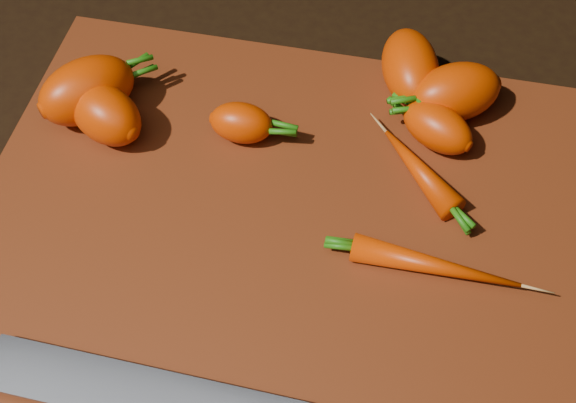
# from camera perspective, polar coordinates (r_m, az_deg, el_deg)

# --- Properties ---
(ground) EXTENTS (2.00, 2.00, 0.01)m
(ground) POSITION_cam_1_polar(r_m,az_deg,el_deg) (0.65, -0.18, -2.54)
(ground) COLOR black
(cutting_board) EXTENTS (0.50, 0.40, 0.01)m
(cutting_board) POSITION_cam_1_polar(r_m,az_deg,el_deg) (0.64, -0.18, -1.99)
(cutting_board) COLOR maroon
(cutting_board) RESTS_ON ground
(carrot_0) EXTENTS (0.10, 0.10, 0.05)m
(carrot_0) POSITION_cam_1_polar(r_m,az_deg,el_deg) (0.71, -14.11, 7.67)
(carrot_0) COLOR #EE3E02
(carrot_0) RESTS_ON cutting_board
(carrot_1) EXTENTS (0.09, 0.08, 0.05)m
(carrot_1) POSITION_cam_1_polar(r_m,az_deg,el_deg) (0.69, -12.84, 6.08)
(carrot_1) COLOR #EE3E02
(carrot_1) RESTS_ON cutting_board
(carrot_2) EXTENTS (0.07, 0.10, 0.05)m
(carrot_2) POSITION_cam_1_polar(r_m,az_deg,el_deg) (0.72, 8.69, 9.40)
(carrot_2) COLOR #EE3E02
(carrot_2) RESTS_ON cutting_board
(carrot_3) EXTENTS (0.09, 0.08, 0.05)m
(carrot_3) POSITION_cam_1_polar(r_m,az_deg,el_deg) (0.70, 11.81, 7.60)
(carrot_3) COLOR #EE3E02
(carrot_3) RESTS_ON cutting_board
(carrot_4) EXTENTS (0.05, 0.04, 0.03)m
(carrot_4) POSITION_cam_1_polar(r_m,az_deg,el_deg) (0.68, -3.34, 5.61)
(carrot_4) COLOR #EE3E02
(carrot_4) RESTS_ON cutting_board
(carrot_5) EXTENTS (0.07, 0.07, 0.04)m
(carrot_5) POSITION_cam_1_polar(r_m,az_deg,el_deg) (0.68, 10.58, 5.21)
(carrot_5) COLOR #EE3E02
(carrot_5) RESTS_ON cutting_board
(carrot_6) EXTENTS (0.13, 0.03, 0.02)m
(carrot_6) POSITION_cam_1_polar(r_m,az_deg,el_deg) (0.61, 10.43, -4.52)
(carrot_6) COLOR #EE3E02
(carrot_6) RESTS_ON cutting_board
(carrot_7) EXTENTS (0.08, 0.09, 0.02)m
(carrot_7) POSITION_cam_1_polar(r_m,az_deg,el_deg) (0.66, 9.28, 2.24)
(carrot_7) COLOR #EE3E02
(carrot_7) RESTS_ON cutting_board
(knife) EXTENTS (0.36, 0.05, 0.02)m
(knife) POSITION_cam_1_polar(r_m,az_deg,el_deg) (0.56, -8.23, -13.92)
(knife) COLOR gray
(knife) RESTS_ON cutting_board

